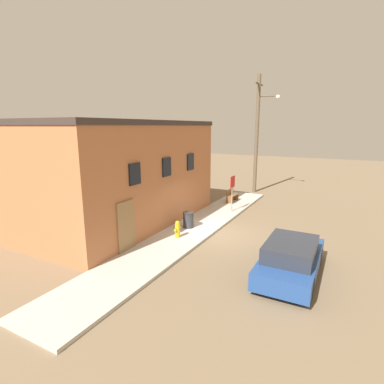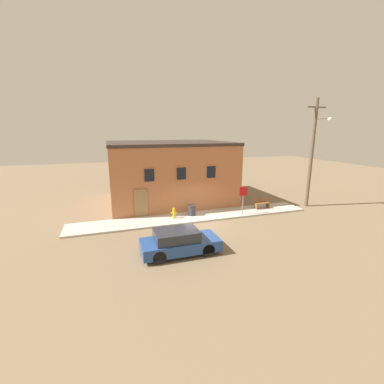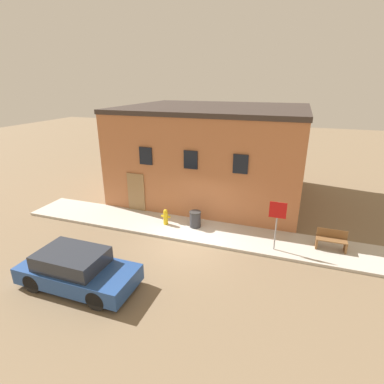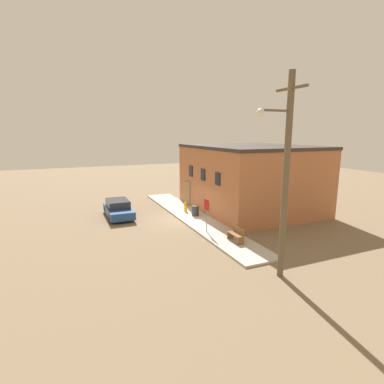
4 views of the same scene
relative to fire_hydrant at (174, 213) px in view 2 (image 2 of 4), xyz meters
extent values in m
plane|color=#7A664C|center=(1.58, -1.19, -0.52)|extent=(80.00, 80.00, 0.00)
cube|color=#BCB7AD|center=(1.58, -0.02, -0.46)|extent=(18.04, 2.34, 0.13)
cube|color=#B26B42|center=(0.92, 5.45, 2.07)|extent=(10.42, 8.60, 5.18)
cube|color=#382D28|center=(0.92, 5.45, 4.78)|extent=(10.52, 8.70, 0.24)
cube|color=black|center=(-1.51, 1.12, 2.69)|extent=(0.70, 0.08, 0.90)
cube|color=black|center=(0.92, 1.12, 2.69)|extent=(0.70, 0.08, 0.90)
cube|color=black|center=(3.35, 1.12, 2.69)|extent=(0.70, 0.08, 0.90)
cube|color=#937047|center=(-2.21, 1.12, 0.58)|extent=(1.00, 0.08, 2.20)
cylinder|color=gold|center=(0.00, 0.00, -0.08)|extent=(0.23, 0.23, 0.64)
sphere|color=gold|center=(0.00, 0.00, 0.30)|extent=(0.20, 0.20, 0.20)
cylinder|color=gold|center=(-0.18, 0.00, 0.02)|extent=(0.12, 0.10, 0.10)
cylinder|color=gold|center=(0.18, 0.00, 0.02)|extent=(0.12, 0.10, 0.10)
cylinder|color=gray|center=(5.26, -0.66, 0.67)|extent=(0.06, 0.06, 2.14)
cube|color=red|center=(5.26, -0.68, 1.41)|extent=(0.68, 0.02, 0.68)
cube|color=brown|center=(6.94, 0.12, -0.18)|extent=(0.08, 0.44, 0.43)
cube|color=brown|center=(8.07, 0.12, -0.18)|extent=(0.08, 0.44, 0.43)
cube|color=brown|center=(7.50, 0.12, 0.05)|extent=(1.20, 0.44, 0.04)
cube|color=brown|center=(7.50, 0.32, 0.26)|extent=(1.20, 0.04, 0.38)
cylinder|color=#333338|center=(1.46, 0.23, -0.03)|extent=(0.54, 0.54, 0.73)
cylinder|color=#2D2D2D|center=(1.46, 0.23, 0.37)|extent=(0.56, 0.56, 0.06)
cylinder|color=brown|center=(11.80, -0.13, 3.93)|extent=(0.28, 0.28, 8.91)
cylinder|color=brown|center=(11.80, -0.85, 6.78)|extent=(0.10, 1.45, 0.10)
sphere|color=silver|center=(11.80, -1.57, 6.68)|extent=(0.32, 0.32, 0.32)
cube|color=brown|center=(11.80, -0.13, 7.67)|extent=(1.80, 0.10, 0.10)
cylinder|color=black|center=(0.30, -4.41, -0.18)|extent=(0.68, 0.20, 0.68)
cylinder|color=black|center=(0.30, -6.00, -0.18)|extent=(0.68, 0.20, 0.68)
cylinder|color=black|center=(-2.26, -4.41, -0.18)|extent=(0.68, 0.20, 0.68)
cylinder|color=black|center=(-2.26, -6.00, -0.18)|extent=(0.68, 0.20, 0.68)
cube|color=#23478C|center=(-0.98, -5.20, -0.04)|extent=(4.13, 1.79, 0.59)
cube|color=#282D38|center=(-1.19, -5.20, 0.52)|extent=(2.27, 1.57, 0.54)
camera|label=1|loc=(-11.19, -6.69, 4.62)|focal=28.00mm
camera|label=2|loc=(-4.32, -17.36, 5.84)|focal=24.00mm
camera|label=3|loc=(5.65, -12.18, 6.24)|focal=28.00mm
camera|label=4|loc=(21.87, -8.86, 5.90)|focal=28.00mm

